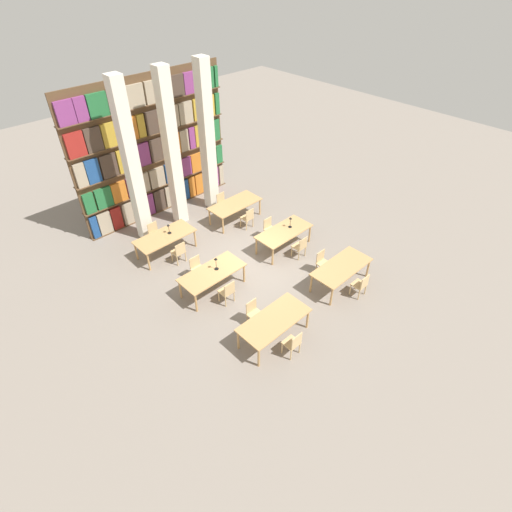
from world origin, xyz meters
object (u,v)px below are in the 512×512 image
(chair_7, at_px, (270,228))
(chair_8, at_px, (179,252))
(pillar_left, at_px, (132,166))
(reading_table_3, at_px, (284,233))
(chair_11, at_px, (223,203))
(chair_2, at_px, (361,285))
(desk_lamp_0, at_px, (216,262))
(desk_lamp_1, at_px, (290,221))
(reading_table_4, at_px, (165,237))
(chair_10, at_px, (248,217))
(desk_lamp_2, at_px, (169,227))
(chair_0, at_px, (293,343))
(chair_5, at_px, (197,268))
(pillar_right, at_px, (207,140))
(chair_6, at_px, (300,246))
(reading_table_2, at_px, (212,273))
(pillar_center, at_px, (172,152))
(reading_table_0, at_px, (274,321))
(chair_1, at_px, (254,313))
(chair_4, at_px, (227,291))
(reading_table_5, at_px, (235,205))
(reading_table_1, at_px, (342,268))
(chair_3, at_px, (323,262))
(chair_9, at_px, (155,233))

(chair_7, bearing_deg, chair_8, -19.69)
(pillar_left, relative_size, reading_table_3, 2.77)
(chair_11, bearing_deg, chair_2, 89.83)
(pillar_left, relative_size, desk_lamp_0, 12.77)
(desk_lamp_1, relative_size, reading_table_4, 0.20)
(desk_lamp_1, xyz_separation_m, chair_10, (-0.39, 1.90, -0.59))
(chair_2, distance_m, desk_lamp_2, 6.98)
(chair_0, distance_m, chair_11, 7.80)
(chair_5, distance_m, chair_10, 3.51)
(pillar_right, xyz_separation_m, chair_10, (-0.01, -2.31, -2.52))
(chair_5, bearing_deg, reading_table_4, -91.07)
(chair_2, height_order, chair_11, same)
(chair_6, bearing_deg, reading_table_2, 166.44)
(chair_6, height_order, chair_10, same)
(reading_table_2, xyz_separation_m, chair_5, (-0.04, 0.78, -0.22))
(reading_table_2, bearing_deg, pillar_center, 68.51)
(pillar_left, distance_m, reading_table_0, 7.38)
(chair_1, height_order, reading_table_3, chair_1)
(chair_4, height_order, chair_6, same)
(pillar_right, height_order, reading_table_2, pillar_right)
(reading_table_5, distance_m, chair_10, 0.81)
(reading_table_3, xyz_separation_m, chair_8, (-3.31, 1.98, -0.22))
(reading_table_1, distance_m, chair_6, 1.92)
(chair_7, bearing_deg, desk_lamp_1, 111.24)
(chair_3, xyz_separation_m, reading_table_3, (0.07, 1.90, 0.22))
(reading_table_0, distance_m, chair_10, 5.74)
(chair_5, bearing_deg, chair_0, 89.72)
(pillar_center, xyz_separation_m, desk_lamp_0, (-1.46, -4.19, -1.91))
(chair_6, bearing_deg, chair_1, -160.58)
(pillar_left, relative_size, chair_4, 6.83)
(reading_table_4, relative_size, chair_8, 2.47)
(chair_7, bearing_deg, reading_table_1, 87.74)
(pillar_left, xyz_separation_m, reading_table_4, (-0.00, -1.46, -2.30))
(desk_lamp_0, xyz_separation_m, chair_6, (3.20, -0.82, -0.61))
(chair_1, bearing_deg, reading_table_0, 93.35)
(chair_0, height_order, reading_table_2, chair_0)
(pillar_center, xyz_separation_m, desk_lamp_1, (2.04, -4.21, -1.93))
(chair_1, xyz_separation_m, chair_7, (3.45, 2.78, 0.00))
(reading_table_0, distance_m, chair_8, 4.77)
(desk_lamp_2, bearing_deg, chair_3, -56.86)
(pillar_center, bearing_deg, chair_5, -116.31)
(chair_0, height_order, desk_lamp_2, desk_lamp_2)
(desk_lamp_2, bearing_deg, reading_table_2, -94.54)
(chair_3, distance_m, chair_11, 5.38)
(desk_lamp_0, bearing_deg, chair_3, -32.22)
(pillar_right, bearing_deg, chair_9, -168.27)
(chair_5, bearing_deg, chair_2, 127.66)
(pillar_right, relative_size, reading_table_5, 2.77)
(reading_table_1, distance_m, desk_lamp_1, 2.76)
(chair_1, xyz_separation_m, reading_table_1, (3.31, -0.69, 0.22))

